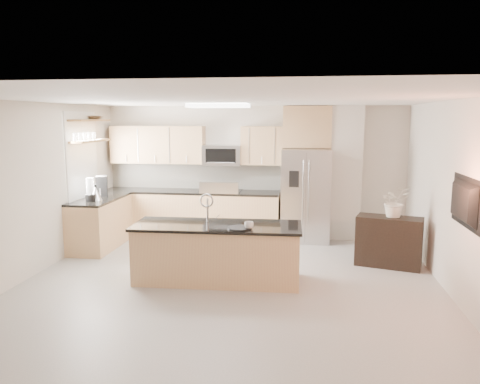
# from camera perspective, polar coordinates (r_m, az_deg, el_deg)

# --- Properties ---
(floor) EXTENTS (6.50, 6.50, 0.00)m
(floor) POSITION_cam_1_polar(r_m,az_deg,el_deg) (6.63, -1.62, -11.83)
(floor) COLOR #A6A39E
(floor) RESTS_ON ground
(ceiling) EXTENTS (6.00, 6.50, 0.02)m
(ceiling) POSITION_cam_1_polar(r_m,az_deg,el_deg) (6.21, -1.73, 11.22)
(ceiling) COLOR white
(ceiling) RESTS_ON wall_back
(wall_back) EXTENTS (6.00, 0.02, 2.60)m
(wall_back) POSITION_cam_1_polar(r_m,az_deg,el_deg) (9.48, 1.64, 2.58)
(wall_back) COLOR beige
(wall_back) RESTS_ON floor
(wall_front) EXTENTS (6.00, 0.02, 2.60)m
(wall_front) POSITION_cam_1_polar(r_m,az_deg,el_deg) (3.23, -11.63, -10.33)
(wall_front) COLOR beige
(wall_front) RESTS_ON floor
(wall_left) EXTENTS (0.02, 6.50, 2.60)m
(wall_left) POSITION_cam_1_polar(r_m,az_deg,el_deg) (7.41, -25.20, -0.08)
(wall_left) COLOR beige
(wall_left) RESTS_ON floor
(wall_right) EXTENTS (0.02, 6.50, 2.60)m
(wall_right) POSITION_cam_1_polar(r_m,az_deg,el_deg) (6.50, 25.39, -1.25)
(wall_right) COLOR beige
(wall_right) RESTS_ON floor
(back_counter) EXTENTS (3.55, 0.66, 1.44)m
(back_counter) POSITION_cam_1_polar(r_m,az_deg,el_deg) (9.51, -5.96, -2.49)
(back_counter) COLOR #D8B477
(back_counter) RESTS_ON floor
(left_counter) EXTENTS (0.66, 1.50, 0.92)m
(left_counter) POSITION_cam_1_polar(r_m,az_deg,el_deg) (8.99, -16.66, -3.58)
(left_counter) COLOR #D8B477
(left_counter) RESTS_ON floor
(range) EXTENTS (0.76, 0.64, 1.14)m
(range) POSITION_cam_1_polar(r_m,az_deg,el_deg) (9.37, -2.26, -2.62)
(range) COLOR black
(range) RESTS_ON floor
(upper_cabinets) EXTENTS (3.50, 0.33, 0.75)m
(upper_cabinets) POSITION_cam_1_polar(r_m,az_deg,el_deg) (9.51, -6.32, 5.72)
(upper_cabinets) COLOR #A8815A
(upper_cabinets) RESTS_ON wall_back
(microwave) EXTENTS (0.76, 0.40, 0.40)m
(microwave) POSITION_cam_1_polar(r_m,az_deg,el_deg) (9.33, -2.16, 4.51)
(microwave) COLOR #AEAEB0
(microwave) RESTS_ON upper_cabinets
(refrigerator) EXTENTS (0.92, 0.78, 1.78)m
(refrigerator) POSITION_cam_1_polar(r_m,az_deg,el_deg) (9.10, 8.01, -0.38)
(refrigerator) COLOR #AEAEB0
(refrigerator) RESTS_ON floor
(partition_column) EXTENTS (0.60, 0.30, 2.60)m
(partition_column) POSITION_cam_1_polar(r_m,az_deg,el_deg) (9.30, 12.76, 2.24)
(partition_column) COLOR beige
(partition_column) RESTS_ON floor
(window) EXTENTS (0.04, 1.15, 1.65)m
(window) POSITION_cam_1_polar(r_m,az_deg,el_deg) (8.95, -18.76, 3.98)
(window) COLOR white
(window) RESTS_ON wall_left
(shelf_lower) EXTENTS (0.30, 1.20, 0.04)m
(shelf_lower) POSITION_cam_1_polar(r_m,az_deg,el_deg) (8.96, -17.85, 5.95)
(shelf_lower) COLOR brown
(shelf_lower) RESTS_ON wall_left
(shelf_upper) EXTENTS (0.30, 1.20, 0.04)m
(shelf_upper) POSITION_cam_1_polar(r_m,az_deg,el_deg) (8.96, -17.96, 8.31)
(shelf_upper) COLOR brown
(shelf_upper) RESTS_ON wall_left
(ceiling_fixture) EXTENTS (1.00, 0.50, 0.06)m
(ceiling_fixture) POSITION_cam_1_polar(r_m,az_deg,el_deg) (7.85, -2.64, 10.46)
(ceiling_fixture) COLOR white
(ceiling_fixture) RESTS_ON ceiling
(island) EXTENTS (2.45, 0.96, 1.26)m
(island) POSITION_cam_1_polar(r_m,az_deg,el_deg) (6.88, -2.78, -7.36)
(island) COLOR #D8B477
(island) RESTS_ON floor
(credenza) EXTENTS (1.08, 0.68, 0.81)m
(credenza) POSITION_cam_1_polar(r_m,az_deg,el_deg) (7.89, 17.68, -5.78)
(credenza) COLOR black
(credenza) RESTS_ON floor
(cup) EXTENTS (0.17, 0.17, 0.10)m
(cup) POSITION_cam_1_polar(r_m,az_deg,el_deg) (6.48, 1.11, -4.08)
(cup) COLOR white
(cup) RESTS_ON island
(platter) EXTENTS (0.39, 0.39, 0.02)m
(platter) POSITION_cam_1_polar(r_m,az_deg,el_deg) (6.51, -0.07, -4.40)
(platter) COLOR black
(platter) RESTS_ON island
(blender) EXTENTS (0.18, 0.18, 0.41)m
(blender) POSITION_cam_1_polar(r_m,az_deg,el_deg) (8.57, -17.80, 0.11)
(blender) COLOR black
(blender) RESTS_ON left_counter
(kettle) EXTENTS (0.23, 0.23, 0.28)m
(kettle) POSITION_cam_1_polar(r_m,az_deg,el_deg) (8.65, -17.21, -0.15)
(kettle) COLOR #AEAEB0
(kettle) RESTS_ON left_counter
(coffee_maker) EXTENTS (0.28, 0.30, 0.38)m
(coffee_maker) POSITION_cam_1_polar(r_m,az_deg,el_deg) (9.04, -16.51, 0.62)
(coffee_maker) COLOR black
(coffee_maker) RESTS_ON left_counter
(bowl) EXTENTS (0.44, 0.44, 0.09)m
(bowl) POSITION_cam_1_polar(r_m,az_deg,el_deg) (9.22, -17.17, 8.74)
(bowl) COLOR #AEAEB0
(bowl) RESTS_ON shelf_upper
(flower_vase) EXTENTS (0.83, 0.77, 0.74)m
(flower_vase) POSITION_cam_1_polar(r_m,az_deg,el_deg) (7.76, 18.38, -0.22)
(flower_vase) COLOR silver
(flower_vase) RESTS_ON credenza
(television) EXTENTS (0.14, 1.08, 0.62)m
(television) POSITION_cam_1_polar(r_m,az_deg,el_deg) (6.28, 25.17, -1.11)
(television) COLOR black
(television) RESTS_ON wall_right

